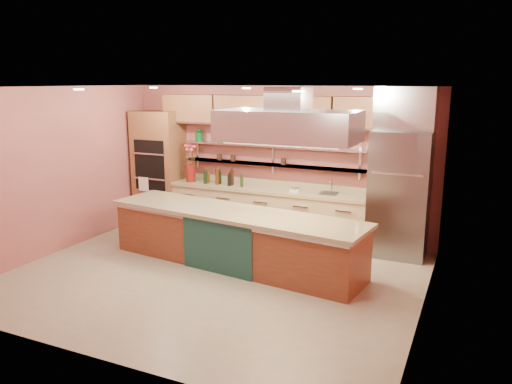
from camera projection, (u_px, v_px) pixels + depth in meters
The scene contains 21 objects.
floor at pixel (213, 277), 7.52m from camera, with size 6.00×5.00×0.02m, color gray.
ceiling at pixel (209, 87), 6.91m from camera, with size 6.00×5.00×0.02m, color black.
wall_back at pixel (276, 161), 9.44m from camera, with size 6.00×0.04×2.80m, color #A2524C.
wall_front at pixel (88, 232), 4.99m from camera, with size 6.00×0.04×2.80m, color #A2524C.
wall_left at pixel (56, 171), 8.43m from camera, with size 0.04×5.00×2.80m, color #A2524C.
wall_right at pixel (428, 207), 6.01m from camera, with size 0.04×5.00×2.80m, color #A2524C.
oven_stack at pixel (159, 168), 10.20m from camera, with size 0.95×0.64×2.30m, color brown.
refrigerator at pixel (399, 194), 8.25m from camera, with size 0.95×0.72×2.10m, color slate.
back_counter at pixel (267, 212), 9.39m from camera, with size 3.84×0.64×0.93m, color tan.
wall_shelf_lower at pixel (271, 165), 9.35m from camera, with size 3.60×0.26×0.03m, color silver.
wall_shelf_upper at pixel (271, 146), 9.28m from camera, with size 3.60×0.26×0.03m, color silver.
upper_cabinets at pixel (273, 111), 9.07m from camera, with size 4.60×0.36×0.55m, color brown.
range_hood at pixel (289, 126), 7.18m from camera, with size 2.00×1.00×0.45m, color silver.
ceiling_downlights at pixel (216, 89), 7.10m from camera, with size 4.00×2.80×0.02m, color #FFE5A5.
island at pixel (234, 238), 7.94m from camera, with size 4.23×0.92×0.88m, color brown.
flower_vase at pixel (191, 173), 9.87m from camera, with size 0.19×0.19×0.34m, color maroon.
oil_bottle_cluster at pixel (224, 177), 9.57m from camera, with size 0.91×0.26×0.29m, color black.
kitchen_scale at pixel (295, 189), 9.01m from camera, with size 0.17×0.12×0.09m, color silver.
bar_faucet at pixel (332, 187), 8.82m from camera, with size 0.03×0.03×0.24m, color silver.
copper_kettle at pixel (221, 139), 9.69m from camera, with size 0.16×0.16×0.13m, color #BF612C.
green_canister at pixel (246, 139), 9.47m from camera, with size 0.14×0.14×0.17m, color #0E4218.
Camera 1 is at (3.51, -6.16, 2.88)m, focal length 35.00 mm.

